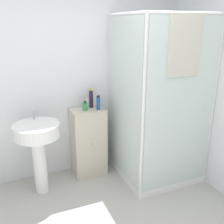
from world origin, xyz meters
name	(u,v)px	position (x,y,z in m)	size (l,w,h in m)	color
wall_back	(56,83)	(0.00, 1.70, 1.25)	(6.40, 0.06, 2.50)	silver
shower_enclosure	(155,138)	(1.11, 1.09, 0.55)	(0.98, 1.01, 2.09)	white
vanity_cabinet	(88,142)	(0.33, 1.50, 0.46)	(0.43, 0.35, 0.92)	beige
sink	(38,141)	(-0.33, 1.31, 0.68)	(0.53, 0.53, 1.02)	white
soap_dispenser	(85,106)	(0.30, 1.48, 0.97)	(0.06, 0.06, 0.13)	green
shampoo_bottle_tall_black	(91,98)	(0.41, 1.57, 1.04)	(0.05, 0.05, 0.25)	#281E33
shampoo_bottle_blue	(98,103)	(0.47, 1.44, 1.01)	(0.05, 0.05, 0.18)	#1E4C93
lotion_bottle_white	(87,104)	(0.35, 1.57, 0.98)	(0.05, 0.05, 0.14)	white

